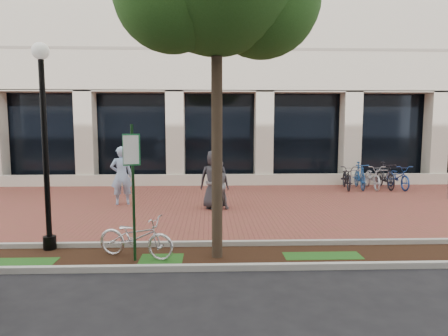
{
  "coord_description": "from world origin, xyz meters",
  "views": [
    {
      "loc": [
        -0.45,
        -13.24,
        2.74
      ],
      "look_at": [
        -0.01,
        -0.8,
        1.37
      ],
      "focal_mm": 32.0,
      "sensor_mm": 36.0,
      "label": 1
    }
  ],
  "objects_px": {
    "lamppost": "(45,135)",
    "locked_bicycle": "(136,237)",
    "parking_sign": "(133,177)",
    "pedestrian_right": "(214,179)",
    "bike_rack_cluster": "(373,177)",
    "pedestrian_left": "(122,176)",
    "pedestrian_mid": "(217,185)"
  },
  "relations": [
    {
      "from": "lamppost",
      "to": "locked_bicycle",
      "type": "bearing_deg",
      "value": -17.39
    },
    {
      "from": "parking_sign",
      "to": "locked_bicycle",
      "type": "xyz_separation_m",
      "value": [
        -0.01,
        0.2,
        -1.27
      ]
    },
    {
      "from": "lamppost",
      "to": "pedestrian_right",
      "type": "bearing_deg",
      "value": 48.47
    },
    {
      "from": "bike_rack_cluster",
      "to": "pedestrian_right",
      "type": "bearing_deg",
      "value": -146.06
    },
    {
      "from": "lamppost",
      "to": "parking_sign",
      "type": "bearing_deg",
      "value": -22.42
    },
    {
      "from": "locked_bicycle",
      "to": "pedestrian_left",
      "type": "height_order",
      "value": "pedestrian_left"
    },
    {
      "from": "locked_bicycle",
      "to": "parking_sign",
      "type": "bearing_deg",
      "value": -158.96
    },
    {
      "from": "locked_bicycle",
      "to": "lamppost",
      "type": "bearing_deg",
      "value": 92.14
    },
    {
      "from": "locked_bicycle",
      "to": "pedestrian_left",
      "type": "bearing_deg",
      "value": 34.55
    },
    {
      "from": "lamppost",
      "to": "locked_bicycle",
      "type": "height_order",
      "value": "lamppost"
    },
    {
      "from": "parking_sign",
      "to": "lamppost",
      "type": "bearing_deg",
      "value": 136.19
    },
    {
      "from": "bike_rack_cluster",
      "to": "locked_bicycle",
      "type": "bearing_deg",
      "value": -129.76
    },
    {
      "from": "locked_bicycle",
      "to": "pedestrian_right",
      "type": "xyz_separation_m",
      "value": [
        1.66,
        4.76,
        0.52
      ]
    },
    {
      "from": "pedestrian_left",
      "to": "bike_rack_cluster",
      "type": "xyz_separation_m",
      "value": [
        9.9,
        2.96,
        -0.47
      ]
    },
    {
      "from": "parking_sign",
      "to": "pedestrian_right",
      "type": "relative_size",
      "value": 1.42
    },
    {
      "from": "pedestrian_left",
      "to": "pedestrian_mid",
      "type": "bearing_deg",
      "value": 151.28
    },
    {
      "from": "parking_sign",
      "to": "pedestrian_right",
      "type": "height_order",
      "value": "parking_sign"
    },
    {
      "from": "pedestrian_mid",
      "to": "locked_bicycle",
      "type": "bearing_deg",
      "value": 56.46
    },
    {
      "from": "lamppost",
      "to": "locked_bicycle",
      "type": "relative_size",
      "value": 2.63
    },
    {
      "from": "lamppost",
      "to": "pedestrian_right",
      "type": "height_order",
      "value": "lamppost"
    },
    {
      "from": "pedestrian_left",
      "to": "lamppost",
      "type": "bearing_deg",
      "value": 70.28
    },
    {
      "from": "pedestrian_right",
      "to": "locked_bicycle",
      "type": "bearing_deg",
      "value": 78.44
    },
    {
      "from": "pedestrian_right",
      "to": "bike_rack_cluster",
      "type": "distance_m",
      "value": 7.74
    },
    {
      "from": "locked_bicycle",
      "to": "bike_rack_cluster",
      "type": "bearing_deg",
      "value": -25.17
    },
    {
      "from": "locked_bicycle",
      "to": "pedestrian_left",
      "type": "relative_size",
      "value": 0.84
    },
    {
      "from": "parking_sign",
      "to": "pedestrian_left",
      "type": "distance_m",
      "value": 5.98
    },
    {
      "from": "pedestrian_left",
      "to": "pedestrian_mid",
      "type": "xyz_separation_m",
      "value": [
        3.24,
        -0.87,
        -0.2
      ]
    },
    {
      "from": "lamppost",
      "to": "pedestrian_left",
      "type": "height_order",
      "value": "lamppost"
    },
    {
      "from": "parking_sign",
      "to": "lamppost",
      "type": "distance_m",
      "value": 2.31
    },
    {
      "from": "pedestrian_left",
      "to": "bike_rack_cluster",
      "type": "distance_m",
      "value": 10.35
    },
    {
      "from": "locked_bicycle",
      "to": "pedestrian_right",
      "type": "distance_m",
      "value": 5.06
    },
    {
      "from": "pedestrian_left",
      "to": "pedestrian_right",
      "type": "xyz_separation_m",
      "value": [
        3.14,
        -0.79,
        -0.04
      ]
    }
  ]
}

